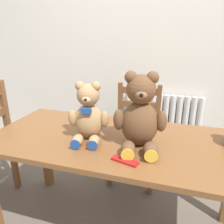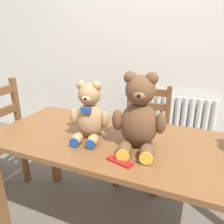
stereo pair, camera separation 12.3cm
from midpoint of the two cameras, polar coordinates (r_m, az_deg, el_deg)
The scene contains 7 objects.
wall_back at distance 2.32m, azimuth 8.27°, elevation 19.30°, with size 8.00×0.04×2.60m, color silver.
radiator at distance 2.44m, azimuth 11.26°, elevation -4.49°, with size 0.82×0.10×0.72m.
dining_table at distance 1.37m, azimuth -1.15°, elevation -10.67°, with size 1.57×0.71×0.71m.
wooden_chair_behind at distance 2.02m, azimuth 4.40°, elevation -5.72°, with size 0.40×0.39×0.88m.
teddy_bear_left at distance 1.29m, azimuth -8.90°, elevation -0.84°, with size 0.25×0.26×0.35m.
teddy_bear_right at distance 1.18m, azimuth 4.37°, elevation -1.00°, with size 0.30×0.31×0.42m.
chocolate_bar at distance 1.10m, azimuth 0.08°, elevation -12.72°, with size 0.14×0.04×0.01m, color red.
Camera 1 is at (0.31, -0.79, 1.31)m, focal length 35.00 mm.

